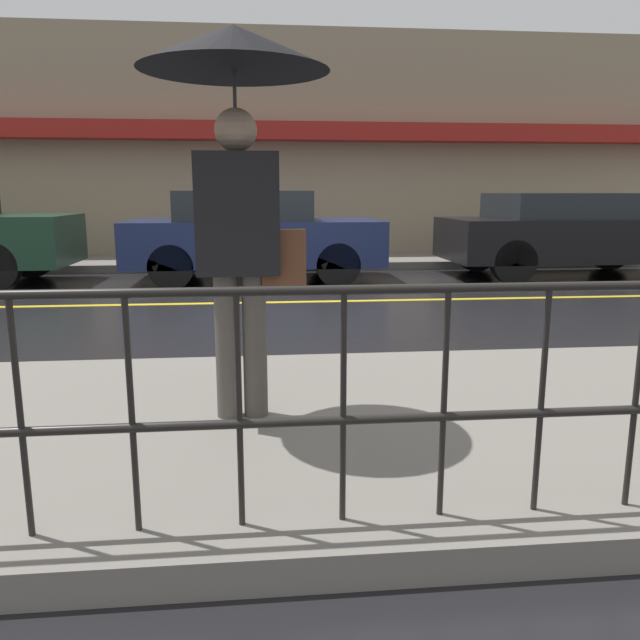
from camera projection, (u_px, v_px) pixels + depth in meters
ground_plane at (282, 302)px, 8.08m from camera, size 80.00×80.00×0.00m
sidewalk_near at (315, 429)px, 3.55m from camera, size 28.00×2.78×0.15m
sidewalk_far at (273, 262)px, 12.20m from camera, size 28.00×1.99×0.15m
lane_marking at (282, 302)px, 8.08m from camera, size 25.20×0.12×0.01m
building_storefront at (270, 146)px, 12.83m from camera, size 28.00×0.85×4.65m
railing_foreground at (343, 375)px, 2.31m from camera, size 12.00×0.04×0.92m
pedestrian at (237, 121)px, 3.24m from camera, size 0.99×0.99×2.08m
car_navy at (253, 235)px, 9.95m from camera, size 3.97×1.87×1.42m
car_black at (566, 233)px, 10.47m from camera, size 4.09×1.89×1.39m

